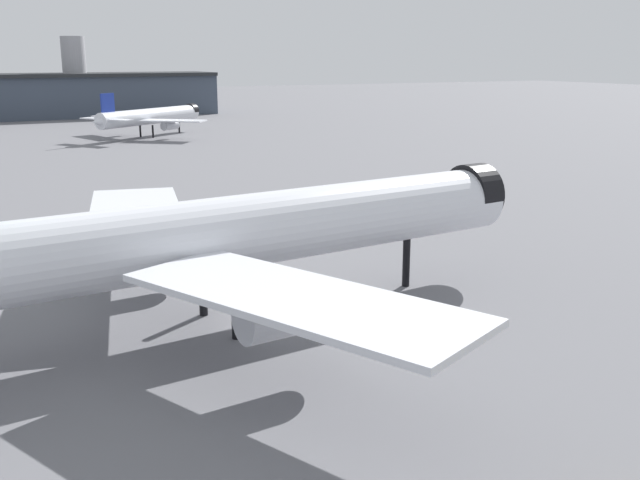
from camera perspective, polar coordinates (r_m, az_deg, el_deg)
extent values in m
plane|color=slate|center=(59.47, -5.02, -6.38)|extent=(900.00, 900.00, 0.00)
cylinder|color=silver|center=(57.53, -5.87, 0.74)|extent=(52.21, 11.53, 5.79)
cone|color=silver|center=(72.77, 12.64, 3.33)|extent=(6.97, 6.35, 5.68)
cylinder|color=black|center=(71.88, 12.01, 3.59)|extent=(3.24, 6.11, 5.85)
cube|color=silver|center=(69.34, -14.35, 2.09)|extent=(12.83, 24.54, 0.46)
cylinder|color=#B7BAC1|center=(67.58, -12.48, 0.22)|extent=(7.57, 3.98, 3.19)
cube|color=silver|center=(43.60, -1.75, -4.63)|extent=(17.20, 24.70, 0.46)
cylinder|color=#B7BAC1|center=(47.10, -2.21, -5.64)|extent=(7.57, 3.98, 3.19)
cylinder|color=black|center=(67.77, 6.83, -1.76)|extent=(0.70, 0.70, 4.64)
cylinder|color=black|center=(60.54, -9.25, -3.81)|extent=(0.70, 0.70, 4.64)
cylinder|color=black|center=(55.30, -6.68, -5.49)|extent=(0.70, 0.70, 4.64)
cylinder|color=silver|center=(200.44, -13.26, 9.50)|extent=(32.15, 23.98, 4.18)
cone|color=silver|center=(214.19, -10.00, 9.94)|extent=(6.11, 5.98, 4.10)
cone|color=silver|center=(187.43, -16.98, 8.95)|extent=(6.73, 6.35, 3.97)
cylinder|color=black|center=(213.52, -10.14, 10.01)|extent=(3.95, 4.54, 4.22)
cube|color=silver|center=(205.44, -15.93, 9.29)|extent=(10.19, 17.25, 0.33)
cylinder|color=#B7BAC1|center=(204.81, -15.34, 8.93)|extent=(5.47, 4.77, 2.30)
cube|color=silver|center=(191.67, -11.51, 9.23)|extent=(16.45, 14.49, 0.33)
cylinder|color=#B7BAC1|center=(193.71, -11.77, 8.86)|extent=(5.47, 4.77, 2.30)
cube|color=navy|center=(189.21, -16.43, 10.05)|extent=(3.81, 2.81, 6.69)
cube|color=silver|center=(191.98, -17.44, 9.15)|extent=(6.38, 7.21, 0.25)
cube|color=silver|center=(185.89, -15.57, 9.14)|extent=(6.38, 7.21, 0.25)
cylinder|color=black|center=(209.48, -11.07, 8.77)|extent=(0.50, 0.50, 3.34)
cylinder|color=black|center=(200.91, -14.02, 8.38)|extent=(0.50, 0.50, 3.34)
cylinder|color=black|center=(197.97, -13.07, 8.36)|extent=(0.50, 0.50, 3.34)
cylinder|color=#939399|center=(275.22, -18.78, 12.11)|extent=(8.18, 8.18, 27.80)
cube|color=black|center=(92.62, 2.48, 1.42)|extent=(2.82, 2.43, 0.20)
cube|color=beige|center=(92.44, 2.48, 1.91)|extent=(2.82, 2.43, 1.40)
sphere|color=black|center=(93.41, 3.05, 1.46)|extent=(0.44, 0.44, 0.44)
sphere|color=black|center=(91.95, 3.09, 1.26)|extent=(0.44, 0.44, 0.44)
sphere|color=black|center=(93.34, 1.87, 1.47)|extent=(0.44, 0.44, 0.44)
sphere|color=black|center=(91.88, 1.90, 1.26)|extent=(0.44, 0.44, 0.44)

